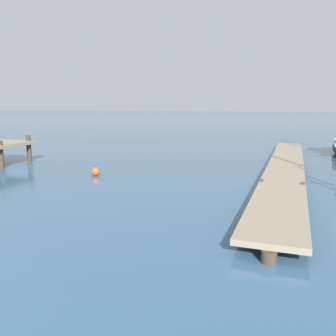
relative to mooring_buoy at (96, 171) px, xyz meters
name	(u,v)px	position (x,y,z in m)	size (l,w,h in m)	color
floating_dock	(286,167)	(9.03, 4.12, 0.14)	(2.29, 23.22, 0.53)	gray
mooring_buoy	(96,171)	(0.00, 0.00, 0.00)	(0.45, 0.45, 0.52)	#E04C1E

